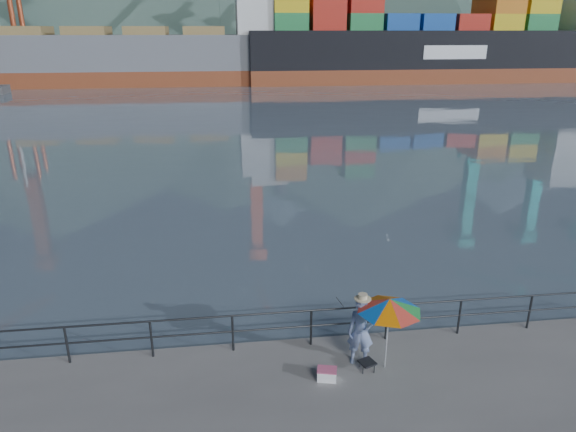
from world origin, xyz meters
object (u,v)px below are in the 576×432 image
object	(u,v)px
fisherman	(361,332)
beach_umbrella	(389,305)
cooler_bag	(327,375)
bulk_carrier	(170,55)
container_ship	(452,42)

from	to	relation	value
fisherman	beach_umbrella	bearing A→B (deg)	-8.40
fisherman	cooler_bag	xyz separation A→B (m)	(-0.92, -0.54, -0.74)
cooler_bag	bulk_carrier	size ratio (longest dim) A/B	0.01
fisherman	container_ship	xyz separation A→B (m)	(34.24, 72.40, 4.95)
bulk_carrier	cooler_bag	bearing A→B (deg)	-82.71
beach_umbrella	bulk_carrier	size ratio (longest dim) A/B	0.04
cooler_bag	bulk_carrier	world-z (taller)	bulk_carrier
cooler_bag	container_ship	size ratio (longest dim) A/B	0.01
bulk_carrier	container_ship	xyz separation A→B (m)	(44.53, -0.36, 1.70)
beach_umbrella	container_ship	size ratio (longest dim) A/B	0.03
fisherman	bulk_carrier	bearing A→B (deg)	114.80
fisherman	beach_umbrella	xyz separation A→B (m)	(0.56, -0.26, 0.84)
fisherman	bulk_carrier	xyz separation A→B (m)	(-10.29, 72.76, 3.25)
cooler_bag	fisherman	bearing A→B (deg)	44.52
beach_umbrella	fisherman	bearing A→B (deg)	154.86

